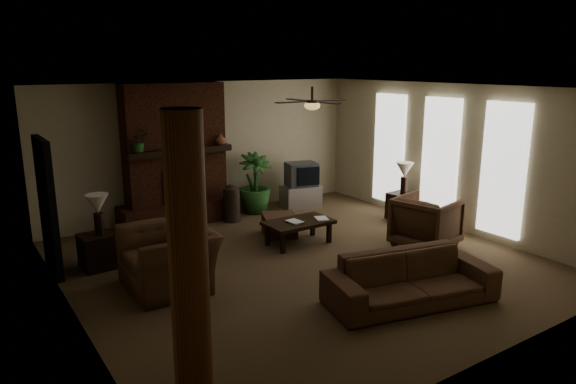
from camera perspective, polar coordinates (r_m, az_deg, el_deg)
room_shell at (r=8.27m, az=1.54°, el=1.47°), size 7.00×7.00×7.00m
fireplace at (r=10.74m, az=-12.02°, el=2.71°), size 2.40×0.70×2.80m
windows at (r=10.74m, az=16.14°, el=3.53°), size 0.08×3.65×2.35m
log_column at (r=4.86m, az=-10.72°, el=-7.77°), size 0.36×0.36×2.80m
doorway at (r=8.74m, az=-24.61°, el=-1.49°), size 0.10×1.00×2.10m
ceiling_fan at (r=8.58m, az=2.63°, el=9.54°), size 1.35×1.35×0.37m
sofa at (r=7.31m, az=13.19°, el=-8.37°), size 2.40×1.18×0.90m
armchair_left at (r=7.77m, az=-12.85°, el=-5.99°), size 0.90×1.35×1.16m
armchair_right at (r=9.52m, az=14.81°, el=-2.91°), size 1.12×1.17×1.01m
coffee_table at (r=9.39m, az=1.15°, el=-3.49°), size 1.20×0.70×0.43m
ottoman at (r=9.91m, az=-0.93°, el=-3.60°), size 0.78×0.78×0.40m
tv_stand at (r=11.84m, az=1.38°, el=-0.45°), size 0.91×0.61×0.50m
tv at (r=11.69m, az=1.48°, el=1.93°), size 0.75×0.67×0.52m
floor_vase at (r=10.78m, az=-6.14°, el=-0.95°), size 0.34×0.34×0.77m
floor_plant at (r=11.42m, az=-3.60°, el=-0.43°), size 0.79×1.33×0.73m
side_table_left at (r=8.87m, az=-19.93°, el=-6.07°), size 0.53×0.53×0.55m
lamp_left at (r=8.65m, az=-19.95°, el=-1.52°), size 0.39×0.39×0.65m
side_table_right at (r=11.17m, az=12.27°, el=-1.51°), size 0.55×0.55×0.55m
lamp_right at (r=10.99m, az=12.53°, el=2.12°), size 0.39×0.39×0.65m
mantel_plant at (r=10.15m, az=-15.93°, el=5.11°), size 0.47×0.50×0.33m
mantel_vase at (r=10.73m, az=-7.30°, el=5.68°), size 0.27×0.28×0.22m
book_a at (r=9.19m, az=0.20°, el=-2.57°), size 0.22×0.05×0.29m
book_b at (r=9.43m, az=3.05°, el=-2.16°), size 0.21×0.10×0.29m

